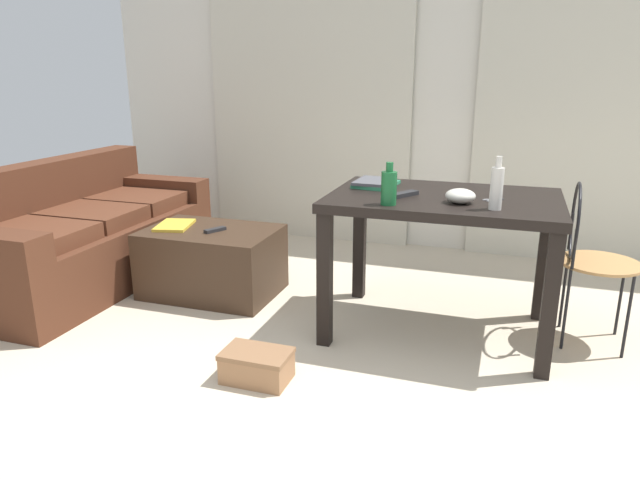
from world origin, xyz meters
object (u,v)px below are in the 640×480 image
object	(u,v)px
tv_remote_primary	(215,230)
magazine	(175,225)
book_stack	(375,183)
wire_chair	(587,246)
scissors	(496,199)
bottle_far	(389,187)
bottle_near	(497,187)
couch	(82,237)
coffee_table	(212,261)
craft_table	(443,216)
tv_remote_on_table	(404,194)
bowl	(460,196)
shoebox	(257,366)

from	to	relation	value
tv_remote_primary	magazine	distance (m)	0.31
book_stack	tv_remote_primary	size ratio (longest dim) A/B	2.07
wire_chair	scissors	bearing A→B (deg)	-163.67
bottle_far	scissors	world-z (taller)	bottle_far
bottle_near	bottle_far	distance (m)	0.50
couch	book_stack	size ratio (longest dim) A/B	6.23
couch	coffee_table	bearing A→B (deg)	3.47
book_stack	scissors	size ratio (longest dim) A/B	2.89
magazine	coffee_table	bearing A→B (deg)	-11.36
bottle_far	craft_table	bearing A→B (deg)	51.76
craft_table	bottle_far	bearing A→B (deg)	-128.24
bottle_near	tv_remote_on_table	world-z (taller)	bottle_near
bowl	tv_remote_on_table	world-z (taller)	bowl
wire_chair	tv_remote_on_table	distance (m)	0.99
shoebox	bottle_near	bearing A→B (deg)	30.18
bowl	tv_remote_on_table	bearing A→B (deg)	166.31
bottle_near	magazine	size ratio (longest dim) A/B	0.87
couch	magazine	xyz separation A→B (m)	(0.71, 0.05, 0.13)
coffee_table	tv_remote_on_table	size ratio (longest dim) A/B	4.91
coffee_table	tv_remote_on_table	bearing A→B (deg)	-8.59
bottle_near	bowl	distance (m)	0.20
couch	craft_table	distance (m)	2.46
coffee_table	craft_table	bearing A→B (deg)	-4.35
scissors	shoebox	size ratio (longest dim) A/B	0.33
bottle_near	magazine	world-z (taller)	bottle_near
bowl	tv_remote_on_table	distance (m)	0.30
couch	bowl	xyz separation A→B (m)	(2.53, -0.20, 0.50)
couch	bowl	distance (m)	2.58
bottle_far	tv_remote_primary	xyz separation A→B (m)	(-1.18, 0.38, -0.42)
craft_table	bottle_far	world-z (taller)	bottle_far
bottle_near	magazine	distance (m)	2.06
couch	shoebox	xyz separation A→B (m)	(1.70, -0.87, -0.24)
craft_table	tv_remote_on_table	bearing A→B (deg)	-157.90
tv_remote_on_table	tv_remote_primary	world-z (taller)	tv_remote_on_table
couch	scissors	world-z (taller)	couch
bottle_near	shoebox	bearing A→B (deg)	-149.82
wire_chair	couch	bearing A→B (deg)	-178.73
book_stack	wire_chair	bearing A→B (deg)	-0.90
couch	coffee_table	size ratio (longest dim) A/B	2.25
magazine	bottle_near	bearing A→B (deg)	-23.68
shoebox	tv_remote_on_table	bearing A→B (deg)	54.16
book_stack	magazine	size ratio (longest dim) A/B	1.04
bottle_near	book_stack	size ratio (longest dim) A/B	0.84
bottle_far	magazine	size ratio (longest dim) A/B	0.72
bottle_far	magazine	world-z (taller)	bottle_far
tv_remote_primary	craft_table	bearing A→B (deg)	23.48
book_stack	tv_remote_on_table	size ratio (longest dim) A/B	1.78
magazine	tv_remote_on_table	bearing A→B (deg)	-20.72
tv_remote_primary	scissors	bearing A→B (deg)	23.48
tv_remote_primary	coffee_table	bearing A→B (deg)	174.45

